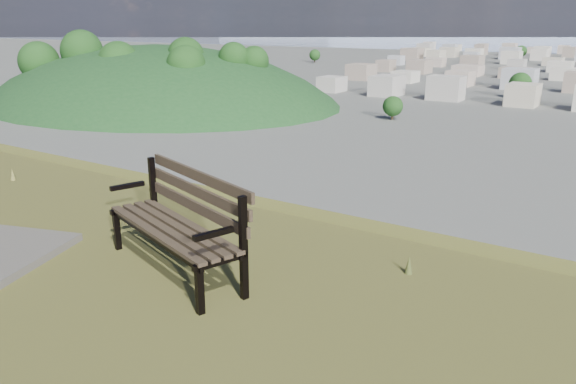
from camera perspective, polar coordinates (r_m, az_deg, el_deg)
The scene contains 2 objects.
park_bench at distance 5.44m, azimuth -10.83°, elevation -2.48°, with size 1.92×1.13×0.96m.
green_wooded_hill at distance 205.43m, azimuth -13.00°, elevation 8.91°, with size 154.17×123.34×77.09m.
Camera 1 is at (4.16, -1.56, 27.32)m, focal length 35.00 mm.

